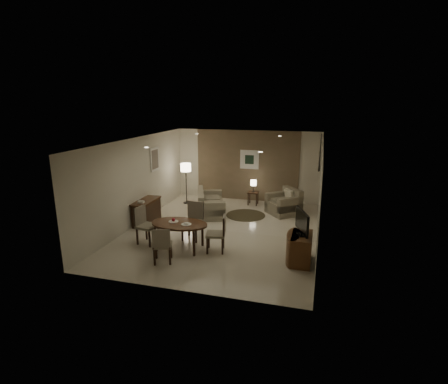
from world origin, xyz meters
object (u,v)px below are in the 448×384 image
(chair_far, at_px, (192,222))
(chair_right, at_px, (215,234))
(sofa, at_px, (211,202))
(console_desk, at_px, (147,212))
(chair_left, at_px, (147,226))
(dining_table, at_px, (180,236))
(floor_lamp, at_px, (186,183))
(side_table, at_px, (253,198))
(armchair, at_px, (284,202))
(tv_cabinet, at_px, (301,249))
(chair_near, at_px, (163,244))

(chair_far, bearing_deg, chair_right, -30.13)
(chair_far, bearing_deg, sofa, 99.37)
(console_desk, xyz_separation_m, chair_left, (0.80, -1.45, 0.13))
(console_desk, xyz_separation_m, dining_table, (1.76, -1.54, -0.02))
(chair_right, distance_m, floor_lamp, 4.52)
(chair_right, height_order, side_table, chair_right)
(side_table, bearing_deg, sofa, -129.52)
(chair_far, relative_size, sofa, 0.60)
(side_table, bearing_deg, chair_right, -91.94)
(console_desk, height_order, side_table, console_desk)
(console_desk, relative_size, dining_table, 0.80)
(side_table, bearing_deg, chair_far, -105.05)
(chair_left, bearing_deg, chair_far, -51.34)
(console_desk, relative_size, side_table, 2.45)
(sofa, relative_size, armchair, 1.77)
(sofa, xyz_separation_m, floor_lamp, (-1.28, 0.98, 0.35))
(sofa, bearing_deg, tv_cabinet, -152.84)
(tv_cabinet, distance_m, dining_table, 3.13)
(chair_right, xyz_separation_m, sofa, (-1.05, 2.90, -0.08))
(tv_cabinet, xyz_separation_m, side_table, (-2.02, 4.40, -0.10))
(console_desk, relative_size, chair_right, 1.24)
(chair_near, xyz_separation_m, chair_far, (0.19, 1.52, 0.07))
(tv_cabinet, xyz_separation_m, dining_table, (-3.13, -0.04, 0.00))
(dining_table, bearing_deg, armchair, 57.57)
(tv_cabinet, relative_size, chair_near, 0.99)
(chair_far, xyz_separation_m, chair_right, (0.86, -0.60, -0.04))
(dining_table, bearing_deg, sofa, 91.71)
(chair_left, height_order, floor_lamp, floor_lamp)
(chair_near, height_order, chair_right, chair_right)
(chair_far, bearing_deg, side_table, 79.65)
(tv_cabinet, bearing_deg, console_desk, 162.95)
(chair_near, height_order, floor_lamp, floor_lamp)
(chair_near, height_order, sofa, chair_near)
(console_desk, distance_m, sofa, 2.21)
(chair_near, distance_m, chair_far, 1.54)
(console_desk, height_order, dining_table, console_desk)
(armchair, relative_size, floor_lamp, 0.64)
(dining_table, xyz_separation_m, armchair, (2.31, 3.64, 0.08))
(console_desk, distance_m, chair_near, 2.91)
(console_desk, height_order, chair_left, chair_left)
(chair_right, bearing_deg, chair_near, -60.44)
(console_desk, relative_size, floor_lamp, 0.79)
(chair_far, xyz_separation_m, armchair, (2.21, 2.95, -0.09))
(chair_left, bearing_deg, chair_near, -127.32)
(sofa, height_order, armchair, armchair)
(sofa, bearing_deg, chair_far, 164.33)
(side_table, bearing_deg, tv_cabinet, -65.30)
(console_desk, distance_m, floor_lamp, 2.49)
(dining_table, xyz_separation_m, chair_right, (0.96, 0.09, 0.13))
(chair_near, bearing_deg, chair_right, -158.37)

